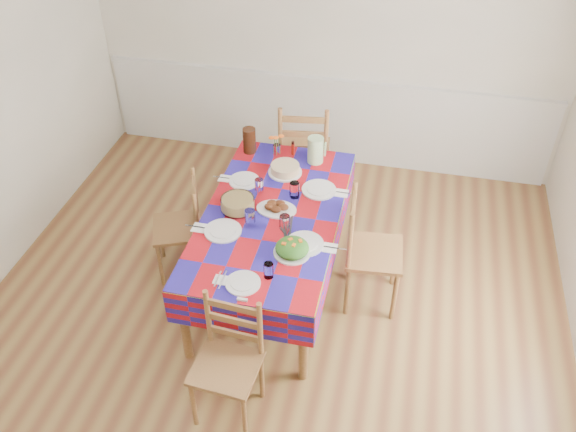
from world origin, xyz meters
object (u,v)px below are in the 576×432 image
object	(u,v)px
meat_platter	(276,207)
chair_left	(182,227)
tea_pitcher	(249,140)
chair_right	(368,252)
chair_near	(228,362)
green_pitcher	(315,150)
dining_table	(272,221)
chair_far	(304,153)

from	to	relation	value
meat_platter	chair_left	distance (m)	0.83
tea_pitcher	chair_right	bearing A→B (deg)	-34.61
tea_pitcher	chair_near	distance (m)	2.02
green_pitcher	tea_pitcher	xyz separation A→B (m)	(-0.57, 0.03, -0.00)
tea_pitcher	chair_left	distance (m)	0.93
tea_pitcher	chair_right	xyz separation A→B (m)	(1.12, -0.78, -0.35)
chair_left	chair_right	bearing A→B (deg)	67.60
meat_platter	green_pitcher	bearing A→B (deg)	76.85
chair_near	chair_right	world-z (taller)	chair_right
dining_table	chair_right	world-z (taller)	chair_right
chair_near	chair_far	size ratio (longest dim) A/B	0.87
chair_near	green_pitcher	bearing A→B (deg)	89.12
meat_platter	chair_right	size ratio (longest dim) A/B	0.31
chair_left	chair_right	distance (m)	1.49
dining_table	green_pitcher	world-z (taller)	green_pitcher
dining_table	chair_near	xyz separation A→B (m)	(0.00, -1.18, -0.20)
meat_platter	green_pitcher	distance (m)	0.72
green_pitcher	chair_far	xyz separation A→B (m)	(-0.18, 0.42, -0.32)
tea_pitcher	chair_near	size ratio (longest dim) A/B	0.24
green_pitcher	tea_pitcher	world-z (taller)	green_pitcher
meat_platter	chair_right	world-z (taller)	chair_right
dining_table	chair_left	xyz separation A→B (m)	(-0.75, 0.02, -0.21)
tea_pitcher	chair_far	distance (m)	0.64
tea_pitcher	green_pitcher	bearing A→B (deg)	-2.64
chair_far	chair_right	size ratio (longest dim) A/B	1.06
chair_near	chair_right	bearing A→B (deg)	62.39
chair_left	chair_near	bearing A→B (deg)	10.57
chair_near	chair_left	world-z (taller)	chair_near
chair_far	chair_right	xyz separation A→B (m)	(0.73, -1.17, -0.03)
meat_platter	green_pitcher	xyz separation A→B (m)	(0.16, 0.70, 0.09)
dining_table	chair_left	distance (m)	0.78
chair_near	chair_right	distance (m)	1.39
green_pitcher	tea_pitcher	distance (m)	0.57
meat_platter	tea_pitcher	xyz separation A→B (m)	(-0.41, 0.73, 0.09)
chair_near	chair_left	distance (m)	1.41
chair_near	chair_far	world-z (taller)	chair_far
dining_table	chair_near	world-z (taller)	chair_near
tea_pitcher	chair_right	size ratio (longest dim) A/B	0.22
green_pitcher	chair_near	distance (m)	1.97
green_pitcher	meat_platter	bearing A→B (deg)	-103.15
meat_platter	chair_near	distance (m)	1.26
chair_near	tea_pitcher	bearing A→B (deg)	105.81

